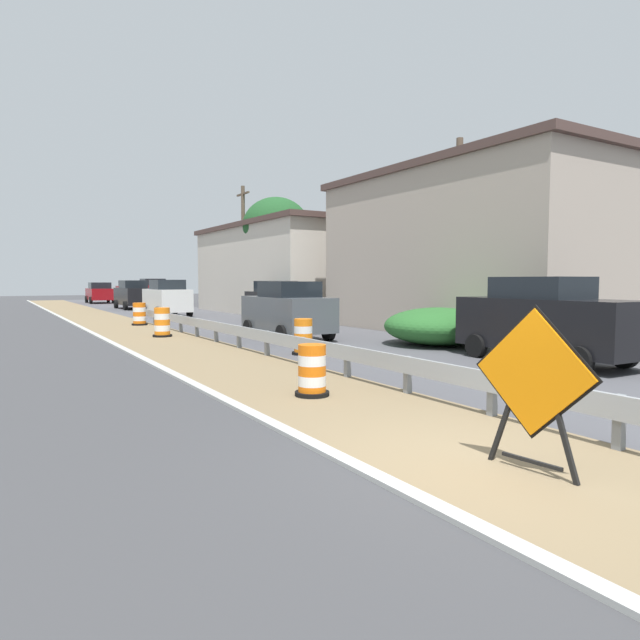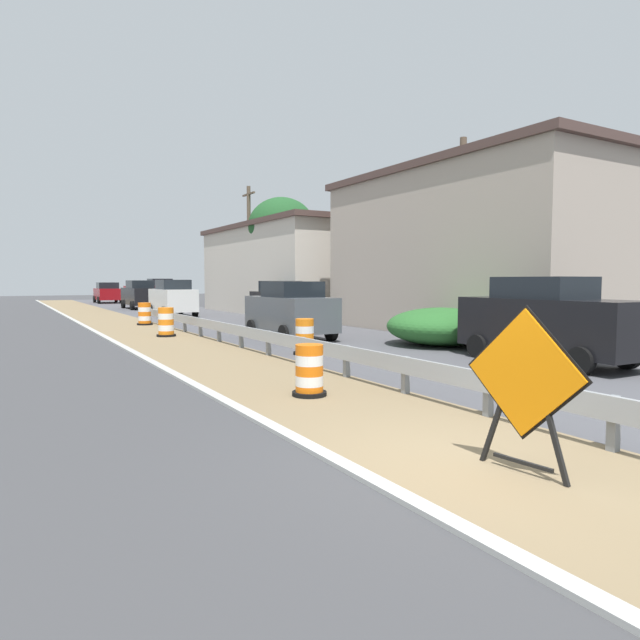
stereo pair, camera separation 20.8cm
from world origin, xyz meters
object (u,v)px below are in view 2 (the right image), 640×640
car_mid_far_lane (137,291)px  car_distant_a (160,292)px  traffic_barrel_nearest (309,373)px  utility_pole_near (462,235)px  traffic_barrel_far (145,315)px  warning_sign_diamond (524,381)px  car_distant_c (281,301)px  car_distant_b (108,293)px  traffic_barrel_close (305,338)px  car_trailing_far_lane (173,298)px  car_trailing_near_lane (548,320)px  car_lead_far_lane (291,310)px  car_lead_near_lane (140,295)px  utility_pole_mid (249,248)px  traffic_barrel_mid (166,323)px

car_mid_far_lane → car_distant_a: 10.14m
traffic_barrel_nearest → utility_pole_near: 11.56m
traffic_barrel_far → utility_pole_near: (8.40, -12.19, 3.25)m
warning_sign_diamond → car_distant_c: (7.72, 21.59, 0.01)m
car_distant_b → traffic_barrel_close: bearing=179.1°
traffic_barrel_close → car_trailing_far_lane: bearing=85.8°
car_trailing_far_lane → car_trailing_near_lane: bearing=-171.7°
traffic_barrel_far → car_lead_far_lane: (3.18, -8.97, 0.56)m
car_mid_far_lane → utility_pole_near: 44.53m
car_trailing_far_lane → utility_pole_near: size_ratio=0.64×
car_mid_far_lane → car_lead_near_lane: bearing=-12.4°
car_trailing_near_lane → utility_pole_near: bearing=159.0°
warning_sign_diamond → car_mid_far_lane: bearing=-105.0°
car_distant_a → traffic_barrel_far: bearing=-15.6°
car_trailing_near_lane → car_distant_a: bearing=-178.7°
car_trailing_near_lane → car_distant_c: size_ratio=1.16×
car_distant_a → utility_pole_near: bearing=3.8°
traffic_barrel_close → car_distant_b: size_ratio=0.24×
car_trailing_near_lane → car_lead_far_lane: bearing=-159.1°
car_lead_far_lane → car_mid_far_lane: car_mid_far_lane is taller
car_mid_far_lane → traffic_barrel_nearest: bearing=-9.7°
car_lead_near_lane → car_distant_a: car_distant_a is taller
warning_sign_diamond → traffic_barrel_nearest: size_ratio=1.97×
car_lead_near_lane → car_trailing_far_lane: car_trailing_far_lane is taller
warning_sign_diamond → utility_pole_mid: size_ratio=0.23×
warning_sign_diamond → traffic_barrel_far: bearing=-99.9°
warning_sign_diamond → car_trailing_near_lane: size_ratio=0.39×
warning_sign_diamond → car_lead_near_lane: (4.10, 37.97, 0.03)m
utility_pole_near → car_lead_near_lane: bearing=101.0°
traffic_barrel_close → utility_pole_mid: (6.45, 19.18, 3.74)m
traffic_barrel_close → car_distant_a: (4.73, 35.04, 0.66)m
traffic_barrel_nearest → car_distant_a: size_ratio=0.21×
traffic_barrel_far → car_distant_c: 6.81m
traffic_barrel_nearest → car_distant_c: car_distant_c is taller
traffic_barrel_nearest → car_trailing_far_lane: (4.01, 23.82, 0.65)m
car_lead_far_lane → car_distant_a: size_ratio=0.90×
traffic_barrel_nearest → car_distant_b: bearing=85.2°
traffic_barrel_far → car_distant_c: car_distant_c is taller
traffic_barrel_nearest → car_trailing_near_lane: bearing=3.4°
car_distant_a → car_distant_c: car_distant_a is taller
traffic_barrel_mid → car_mid_far_lane: bearing=79.7°
car_lead_far_lane → traffic_barrel_mid: bearing=50.3°
car_lead_near_lane → car_mid_far_lane: bearing=-11.9°
traffic_barrel_mid → car_mid_far_lane: car_mid_far_lane is taller
car_trailing_near_lane → car_distant_a: car_distant_a is taller
traffic_barrel_far → car_trailing_far_lane: car_trailing_far_lane is taller
car_lead_near_lane → car_distant_c: bearing=-168.3°
traffic_barrel_far → car_distant_b: bearing=84.2°
car_distant_c → utility_pole_mid: size_ratio=0.51×
traffic_barrel_close → car_distant_a: car_distant_a is taller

